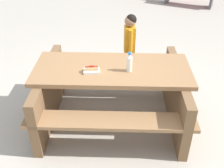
# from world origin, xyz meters

# --- Properties ---
(ground_plane) EXTENTS (30.00, 30.00, 0.00)m
(ground_plane) POSITION_xyz_m (0.00, 0.00, 0.00)
(ground_plane) COLOR #ADA599
(ground_plane) RESTS_ON ground
(picnic_table) EXTENTS (2.05, 1.74, 0.75)m
(picnic_table) POSITION_xyz_m (0.00, 0.00, 0.44)
(picnic_table) COLOR olive
(picnic_table) RESTS_ON ground
(soda_bottle) EXTENTS (0.07, 0.07, 0.23)m
(soda_bottle) POSITION_xyz_m (-0.20, 0.03, 0.86)
(soda_bottle) COLOR silver
(soda_bottle) RESTS_ON picnic_table
(hotdog_tray) EXTENTS (0.20, 0.16, 0.08)m
(hotdog_tray) POSITION_xyz_m (0.19, 0.15, 0.78)
(hotdog_tray) COLOR white
(hotdog_tray) RESTS_ON picnic_table
(child_in_coat) EXTENTS (0.19, 0.25, 1.06)m
(child_in_coat) POSITION_xyz_m (-0.03, -0.96, 0.68)
(child_in_coat) COLOR #262633
(child_in_coat) RESTS_ON ground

